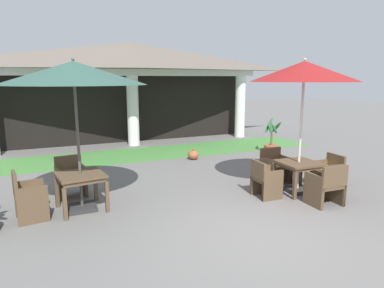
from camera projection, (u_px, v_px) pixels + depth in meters
The scene contains 15 objects.
ground_plane at pixel (258, 229), 5.95m from camera, with size 60.00×60.00×0.00m, color slate.
background_pavilion at pixel (131, 66), 12.97m from camera, with size 10.83×2.63×3.90m.
lawn_strip at pixel (147, 154), 11.91m from camera, with size 12.63×2.25×0.01m, color #47843D.
patio_table_near_foreground at pixel (299, 166), 7.79m from camera, with size 0.88×0.88×0.71m.
patio_umbrella_near_foreground at pixel (304, 73), 7.40m from camera, with size 2.34×2.34×3.00m.
patio_chair_near_foreground_east at pixel (328, 172), 8.15m from camera, with size 0.56×0.61×0.80m.
patio_chair_near_foreground_south at pixel (326, 185), 7.02m from camera, with size 0.66×0.57×0.88m.
patio_chair_near_foreground_west at pixel (265, 180), 7.51m from camera, with size 0.52×0.57×0.82m.
patio_chair_near_foreground_north at pixel (275, 166), 8.64m from camera, with size 0.64×0.60×0.83m.
patio_table_mid_left at pixel (80, 179), 6.73m from camera, with size 0.96×0.96×0.75m.
patio_umbrella_mid_left at pixel (74, 74), 6.35m from camera, with size 2.70×2.70×2.95m.
patio_chair_mid_left_north at pixel (71, 178), 7.56m from camera, with size 0.65×0.57×0.89m.
patio_chair_mid_left_west at pixel (29, 197), 6.29m from camera, with size 0.60×0.61×0.93m.
potted_palm_right_edge at pixel (271, 145), 11.91m from camera, with size 0.52×0.50×1.25m.
terracotta_urn at pixel (193, 155), 11.05m from camera, with size 0.35×0.35×0.38m.
Camera 1 is at (-3.32, -4.60, 2.58)m, focal length 32.11 mm.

